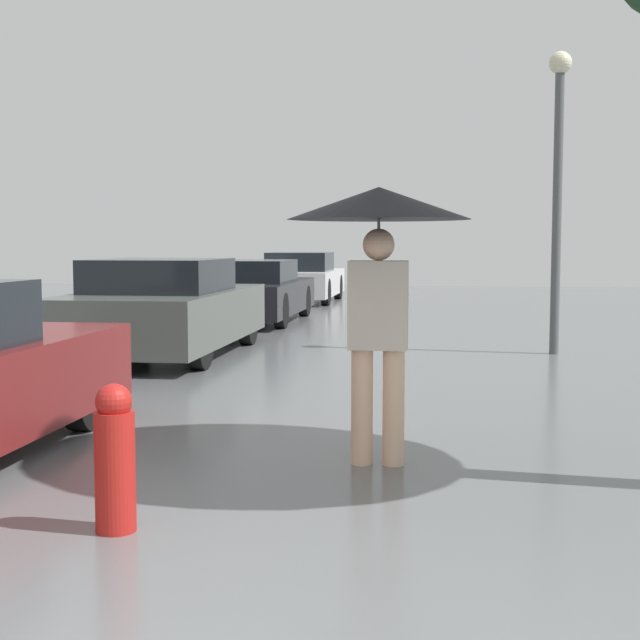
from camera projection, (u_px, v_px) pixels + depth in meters
pedestrian at (379, 234)px, 5.94m from camera, size 1.23×1.23×1.88m
parked_car_second at (165, 309)px, 11.93m from camera, size 1.86×4.28×1.30m
parked_car_third at (252, 292)px, 17.07m from camera, size 1.77×4.37×1.18m
parked_car_farthest at (301, 279)px, 22.78m from camera, size 1.77×4.14×1.27m
street_lamp at (558, 166)px, 11.90m from camera, size 0.30×0.30×4.04m
fire_hydrant at (115, 458)px, 4.63m from camera, size 0.21×0.21×0.78m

